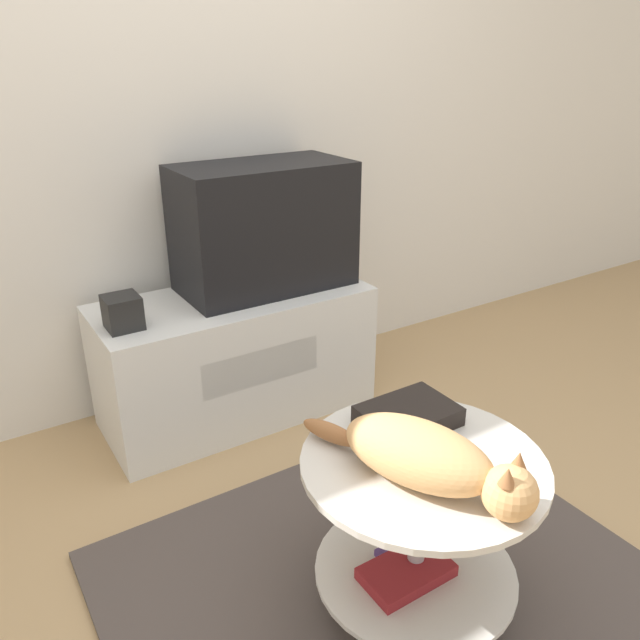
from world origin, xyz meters
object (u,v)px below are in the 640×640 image
speaker (123,312)px  cat (428,458)px  dvd_box (408,416)px  tv (264,227)px

speaker → cat: 1.21m
speaker → dvd_box: size_ratio=0.48×
speaker → dvd_box: 1.06m
dvd_box → speaker: bearing=115.3°
cat → tv: bearing=146.2°
tv → speaker: size_ratio=5.73×
tv → dvd_box: tv is taller
tv → dvd_box: (-0.15, -1.06, -0.24)m
tv → cat: 1.31m
tv → dvd_box: size_ratio=2.77×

